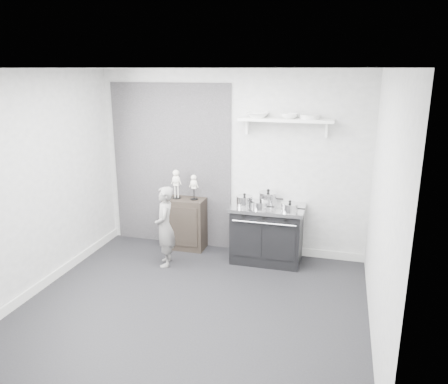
{
  "coord_description": "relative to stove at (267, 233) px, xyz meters",
  "views": [
    {
      "loc": [
        1.57,
        -4.34,
        2.7
      ],
      "look_at": [
        0.12,
        0.95,
        1.14
      ],
      "focal_mm": 35.0,
      "sensor_mm": 36.0,
      "label": 1
    }
  ],
  "objects": [
    {
      "name": "pot_front_right",
      "position": [
        0.33,
        -0.17,
        0.47
      ],
      "size": [
        0.32,
        0.24,
        0.16
      ],
      "color": "#BDBDBF",
      "rests_on": "stove"
    },
    {
      "name": "wall_shelf",
      "position": [
        0.18,
        0.2,
        1.59
      ],
      "size": [
        1.3,
        0.26,
        0.24
      ],
      "color": "white",
      "rests_on": "room_shell"
    },
    {
      "name": "child",
      "position": [
        -1.36,
        -0.52,
        0.16
      ],
      "size": [
        0.4,
        0.49,
        1.15
      ],
      "primitive_type": "imported",
      "rotation": [
        0.0,
        0.0,
        -1.23
      ],
      "color": "gray",
      "rests_on": "ground"
    },
    {
      "name": "pot_back_left",
      "position": [
        -0.02,
        0.15,
        0.49
      ],
      "size": [
        0.35,
        0.27,
        0.21
      ],
      "color": "#BDBDBF",
      "rests_on": "stove"
    },
    {
      "name": "pot_front_center",
      "position": [
        -0.07,
        -0.18,
        0.47
      ],
      "size": [
        0.29,
        0.2,
        0.15
      ],
      "color": "#BDBDBF",
      "rests_on": "stove"
    },
    {
      "name": "stove",
      "position": [
        0.0,
        0.0,
        0.0
      ],
      "size": [
        1.03,
        0.65,
        0.83
      ],
      "color": "black",
      "rests_on": "ground"
    },
    {
      "name": "plate_stack",
      "position": [
        0.5,
        0.19,
        1.65
      ],
      "size": [
        0.26,
        0.26,
        0.06
      ],
      "primitive_type": "cylinder",
      "color": "silver",
      "rests_on": "wall_shelf"
    },
    {
      "name": "skeleton_torso",
      "position": [
        -1.15,
        0.13,
        0.6
      ],
      "size": [
        0.12,
        0.08,
        0.44
      ],
      "primitive_type": null,
      "color": "white",
      "rests_on": "side_cabinet"
    },
    {
      "name": "pot_front_left",
      "position": [
        -0.32,
        -0.09,
        0.49
      ],
      "size": [
        0.31,
        0.23,
        0.19
      ],
      "color": "#BDBDBF",
      "rests_on": "stove"
    },
    {
      "name": "bowl_large",
      "position": [
        -0.21,
        0.19,
        1.66
      ],
      "size": [
        0.31,
        0.31,
        0.08
      ],
      "primitive_type": "imported",
      "color": "white",
      "rests_on": "wall_shelf"
    },
    {
      "name": "skeleton_full",
      "position": [
        -1.43,
        0.13,
        0.63
      ],
      "size": [
        0.14,
        0.09,
        0.51
      ],
      "primitive_type": null,
      "color": "white",
      "rests_on": "side_cabinet"
    },
    {
      "name": "side_cabinet",
      "position": [
        -1.3,
        0.13,
        -0.02
      ],
      "size": [
        0.61,
        0.36,
        0.8
      ],
      "primitive_type": "cube",
      "color": "black",
      "rests_on": "ground"
    },
    {
      "name": "room_shell",
      "position": [
        -0.71,
        -1.33,
        1.22
      ],
      "size": [
        4.02,
        3.62,
        2.71
      ],
      "color": "#A8A8A6",
      "rests_on": "ground"
    },
    {
      "name": "bowl_small",
      "position": [
        0.22,
        0.19,
        1.66
      ],
      "size": [
        0.22,
        0.22,
        0.07
      ],
      "primitive_type": "imported",
      "color": "white",
      "rests_on": "wall_shelf"
    },
    {
      "name": "ground",
      "position": [
        -0.62,
        -1.48,
        -0.42
      ],
      "size": [
        4.0,
        4.0,
        0.0
      ],
      "primitive_type": "plane",
      "color": "black",
      "rests_on": "ground"
    }
  ]
}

